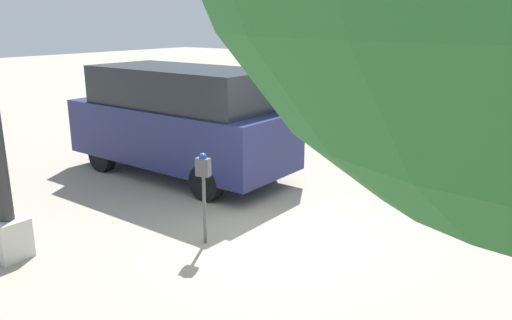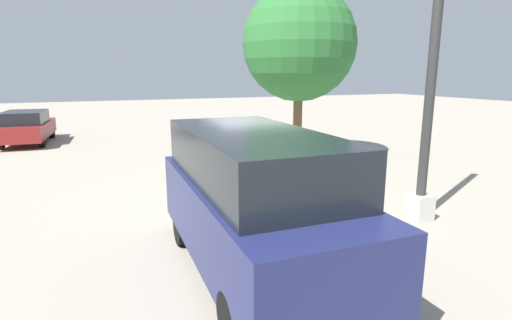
% 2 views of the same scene
% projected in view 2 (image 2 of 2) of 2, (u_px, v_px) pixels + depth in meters
% --- Properties ---
extents(ground_plane, '(80.00, 80.00, 0.00)m').
position_uv_depth(ground_plane, '(260.00, 199.00, 9.92)').
color(ground_plane, gray).
extents(parking_meter_near, '(0.22, 0.15, 1.35)m').
position_uv_depth(parking_meter_near, '(301.00, 164.00, 9.29)').
color(parking_meter_near, '#4C4C4C').
rests_on(parking_meter_near, ground).
extents(lamp_post, '(0.44, 0.44, 6.75)m').
position_uv_depth(lamp_post, '(430.00, 96.00, 8.00)').
color(lamp_post, beige).
rests_on(lamp_post, ground).
extents(parked_van, '(4.90, 2.02, 2.23)m').
position_uv_depth(parked_van, '(254.00, 200.00, 6.04)').
color(parked_van, navy).
rests_on(parked_van, ground).
extents(car_distant, '(4.33, 2.04, 1.45)m').
position_uv_depth(car_distant, '(27.00, 127.00, 17.63)').
color(car_distant, maroon).
rests_on(car_distant, ground).
extents(street_tree, '(3.88, 3.88, 5.98)m').
position_uv_depth(street_tree, '(299.00, 44.00, 13.50)').
color(street_tree, brown).
rests_on(street_tree, ground).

